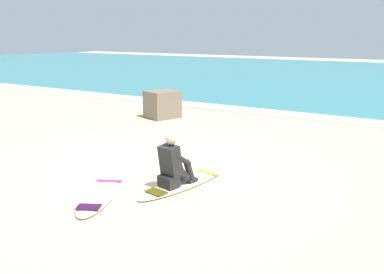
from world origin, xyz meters
name	(u,v)px	position (x,y,z in m)	size (l,w,h in m)	color
ground_plane	(150,167)	(0.00, 0.00, 0.00)	(80.00, 80.00, 0.00)	beige
sea	(354,77)	(0.00, 20.23, 0.05)	(80.00, 28.00, 0.10)	teal
breaking_foam	(269,113)	(0.00, 6.53, 0.06)	(80.00, 0.90, 0.11)	white
surfboard_main	(185,183)	(1.17, -0.50, 0.04)	(0.88, 2.32, 0.08)	#EFE5C6
surfer_seated	(174,165)	(1.12, -0.78, 0.44)	(0.47, 0.75, 0.95)	#232326
surfboard_spare_near	(100,194)	(0.26, -1.70, 0.04)	(1.35, 1.98, 0.08)	#EFE5C6
shoreline_rock	(162,104)	(-2.74, 4.31, 0.43)	(0.85, 0.94, 0.86)	#756656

